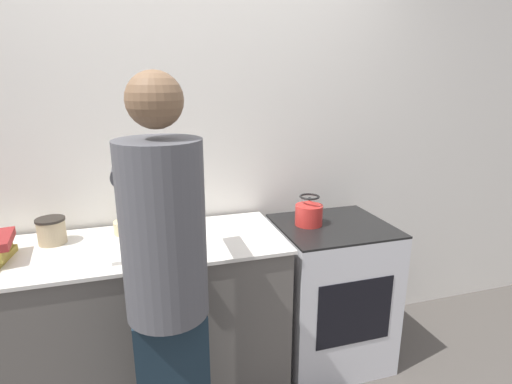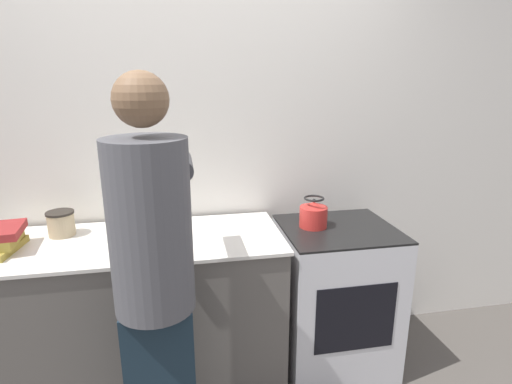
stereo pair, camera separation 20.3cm
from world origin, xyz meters
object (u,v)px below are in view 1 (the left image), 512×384
at_px(oven, 330,293).
at_px(knife, 153,250).
at_px(cutting_board, 147,250).
at_px(person, 167,281).
at_px(kettle, 309,213).
at_px(canister_jar, 52,231).
at_px(bowl_prep, 128,227).

distance_m(oven, knife, 1.14).
xyz_separation_m(cutting_board, knife, (0.03, -0.03, 0.01)).
height_order(person, kettle, person).
relative_size(cutting_board, knife, 1.25).
xyz_separation_m(oven, canister_jar, (-1.51, 0.15, 0.52)).
bearing_deg(canister_jar, kettle, -4.40).
height_order(kettle, canister_jar, kettle).
xyz_separation_m(oven, kettle, (-0.14, 0.04, 0.52)).
bearing_deg(canister_jar, cutting_board, -28.89).
xyz_separation_m(person, kettle, (0.85, 0.57, 0.01)).
bearing_deg(person, bowl_prep, 101.73).
bearing_deg(kettle, person, -146.36).
bearing_deg(bowl_prep, person, -78.27).
relative_size(person, kettle, 9.86).
bearing_deg(oven, bowl_prep, 170.62).
bearing_deg(oven, kettle, 162.56).
height_order(oven, person, person).
bearing_deg(cutting_board, oven, 5.55).
xyz_separation_m(cutting_board, bowl_prep, (-0.09, 0.29, 0.02)).
bearing_deg(cutting_board, knife, -52.10).
relative_size(oven, cutting_board, 2.80).
bearing_deg(canister_jar, oven, -5.65).
distance_m(oven, bowl_prep, 1.25).
bearing_deg(person, cutting_board, 98.07).
xyz_separation_m(oven, knife, (-1.03, -0.14, 0.47)).
distance_m(cutting_board, knife, 0.04).
relative_size(oven, kettle, 5.04).
xyz_separation_m(bowl_prep, canister_jar, (-0.37, -0.04, 0.03)).
relative_size(oven, knife, 3.50).
bearing_deg(kettle, bowl_prep, 171.78).
xyz_separation_m(kettle, canister_jar, (-1.37, 0.11, 0.00)).
bearing_deg(knife, canister_jar, 135.40).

